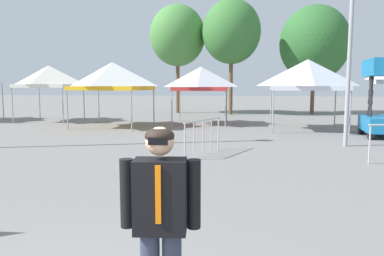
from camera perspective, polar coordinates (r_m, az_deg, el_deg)
The scene contains 11 objects.
canopy_tent_right_of_center at distance 23.01m, azimuth -21.31°, elevation 7.44°, with size 3.20×3.20×3.23m.
canopy_tent_center at distance 19.03m, azimuth -12.22°, elevation 7.87°, with size 3.58×3.58×3.24m.
canopy_tent_far_right at distance 19.78m, azimuth 1.40°, elevation 7.65°, with size 2.96×2.96×3.07m.
canopy_tent_behind_left at distance 18.05m, azimuth 17.51°, elevation 7.88°, with size 3.41×3.41×3.29m.
scissor_lift at distance 16.76m, azimuth 27.50°, elevation 2.18°, with size 1.58×2.40×3.14m.
person_foreground at distance 3.06m, azimuth -4.91°, elevation -13.81°, with size 0.65×0.29×1.78m.
light_pole_near_lift at distance 13.88m, azimuth 23.58°, elevation 17.02°, with size 0.36×0.36×8.32m.
tree_behind_tents_center at distance 28.19m, azimuth -2.26°, elevation 14.13°, with size 4.12×4.12×8.04m.
tree_behind_tents_left at distance 28.75m, azimuth 18.47°, elevation 12.35°, with size 4.98×4.98×7.86m.
tree_behind_tents_right at distance 26.81m, azimuth 6.13°, elevation 14.62°, with size 4.10×4.10×8.10m.
crowd_barrier_mid_lot at distance 11.10m, azimuth 1.71°, elevation -0.32°, with size 0.87×1.95×1.08m.
Camera 1 is at (1.46, -2.00, 2.10)m, focal length 34.35 mm.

